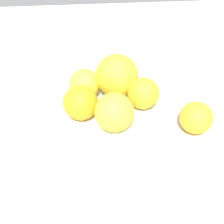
% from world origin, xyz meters
% --- Properties ---
extents(ground_plane, '(1.10, 1.10, 0.02)m').
position_xyz_m(ground_plane, '(0.00, 0.00, -0.01)').
color(ground_plane, '#BCB29E').
extents(fruit_bowl, '(0.18, 0.18, 0.04)m').
position_xyz_m(fruit_bowl, '(0.00, 0.00, 0.02)').
color(fruit_bowl, silver).
rests_on(fruit_bowl, ground_plane).
extents(orange_in_bowl_0, '(0.09, 0.09, 0.09)m').
position_xyz_m(orange_in_bowl_0, '(0.01, 0.04, 0.08)').
color(orange_in_bowl_0, yellow).
rests_on(orange_in_bowl_0, fruit_bowl).
extents(orange_in_bowl_1, '(0.07, 0.07, 0.07)m').
position_xyz_m(orange_in_bowl_1, '(-0.00, -0.05, 0.07)').
color(orange_in_bowl_1, yellow).
rests_on(orange_in_bowl_1, fruit_bowl).
extents(orange_in_bowl_2, '(0.07, 0.07, 0.07)m').
position_xyz_m(orange_in_bowl_2, '(-0.06, -0.02, 0.07)').
color(orange_in_bowl_2, orange).
rests_on(orange_in_bowl_2, fruit_bowl).
extents(orange_in_bowl_3, '(0.06, 0.06, 0.06)m').
position_xyz_m(orange_in_bowl_3, '(0.06, -0.00, 0.07)').
color(orange_in_bowl_3, '#F9A823').
rests_on(orange_in_bowl_3, fruit_bowl).
extents(orange_in_bowl_4, '(0.06, 0.06, 0.06)m').
position_xyz_m(orange_in_bowl_4, '(-0.05, 0.04, 0.07)').
color(orange_in_bowl_4, yellow).
rests_on(orange_in_bowl_4, fruit_bowl).
extents(orange_loose_0, '(0.06, 0.06, 0.06)m').
position_xyz_m(orange_loose_0, '(0.16, -0.04, 0.03)').
color(orange_loose_0, '#F9A823').
rests_on(orange_loose_0, ground_plane).
extents(folded_napkin, '(0.16, 0.16, 0.00)m').
position_xyz_m(folded_napkin, '(-0.07, 0.22, 0.00)').
color(folded_napkin, beige).
rests_on(folded_napkin, ground_plane).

